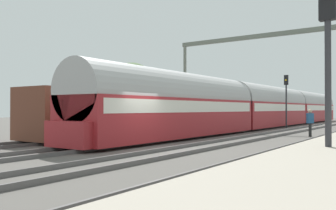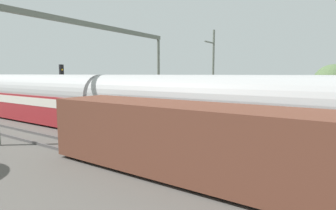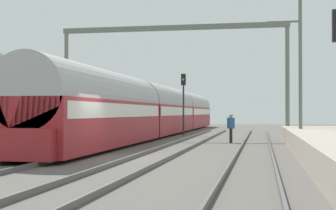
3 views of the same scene
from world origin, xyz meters
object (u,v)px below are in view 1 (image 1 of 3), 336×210
Objects in this scene: catenary_gantry at (267,58)px; passenger_train at (269,107)px; person_crossing at (310,120)px; freight_car at (118,113)px; railway_signal_far at (286,94)px; railway_signal_near at (328,53)px.

passenger_train is at bearing 107.76° from catenary_gantry.
person_crossing is (6.23, -10.53, -0.94)m from passenger_train.
freight_car is 7.51× the size of person_crossing.
railway_signal_far reaches higher than person_crossing.
freight_car is (-3.85, -17.33, -0.50)m from passenger_train.
freight_car is 0.81× the size of catenary_gantry.
person_crossing is 15.78m from railway_signal_near.
passenger_train is 3.78× the size of freight_car.
passenger_train is 27.64m from railway_signal_near.
catenary_gantry reaches higher than railway_signal_far.
catenary_gantry reaches higher than railway_signal_near.
railway_signal_near is 0.29× the size of catenary_gantry.
catenary_gantry is at bearing -72.24° from passenger_train.
freight_car is at bearing 163.94° from person_crossing.
freight_car is 2.67× the size of railway_signal_far.
railway_signal_far is at bearing -25.92° from passenger_train.
catenary_gantry is at bearing -89.90° from railway_signal_far.
catenary_gantry is (0.01, -5.08, 2.75)m from railway_signal_far.
passenger_train is 3.08× the size of catenary_gantry.
passenger_train reaches higher than person_crossing.
person_crossing is (10.08, 6.80, -0.44)m from freight_car.
person_crossing is at bearing 104.46° from railway_signal_near.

